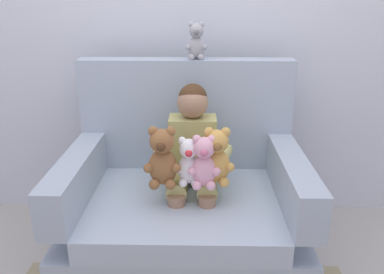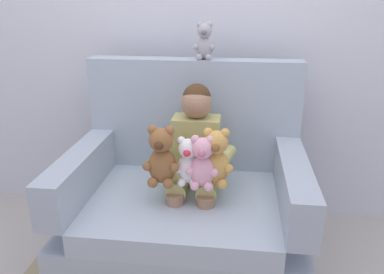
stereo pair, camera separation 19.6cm
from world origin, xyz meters
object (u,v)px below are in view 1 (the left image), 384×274
object	(u,v)px
seated_child	(192,153)
plush_white	(189,162)
plush_pink	(204,163)
plush_grey_on_backrest	(196,42)
plush_honey	(217,158)
plush_brown	(162,159)
armchair	(185,205)

from	to	relation	value
seated_child	plush_white	bearing A→B (deg)	-94.09
plush_pink	plush_grey_on_backrest	xyz separation A→B (m)	(-0.05, 0.51, 0.53)
plush_white	plush_grey_on_backrest	distance (m)	0.73
plush_pink	plush_grey_on_backrest	size ratio (longest dim) A/B	1.30
plush_white	plush_honey	size ratio (longest dim) A/B	0.84
plush_honey	plush_grey_on_backrest	bearing A→B (deg)	108.50
seated_child	plush_white	size ratio (longest dim) A/B	3.23
plush_grey_on_backrest	plush_brown	bearing A→B (deg)	-111.10
plush_brown	plush_honey	bearing A→B (deg)	13.67
armchair	plush_white	size ratio (longest dim) A/B	4.99
plush_honey	armchair	bearing A→B (deg)	146.13
plush_brown	plush_grey_on_backrest	world-z (taller)	plush_grey_on_backrest
armchair	plush_grey_on_backrest	size ratio (longest dim) A/B	5.98
armchair	plush_honey	distance (m)	0.41
plush_pink	plush_honey	distance (m)	0.07
plush_white	plush_brown	bearing A→B (deg)	-171.00
plush_white	armchair	bearing A→B (deg)	101.90
plush_pink	plush_honey	bearing A→B (deg)	22.60
armchair	plush_grey_on_backrest	xyz separation A→B (m)	(0.06, 0.33, 0.87)
plush_white	plush_pink	bearing A→B (deg)	-19.78
plush_pink	plush_brown	world-z (taller)	plush_brown
plush_grey_on_backrest	plush_pink	bearing A→B (deg)	-87.96
plush_pink	plush_brown	size ratio (longest dim) A/B	0.87
plush_grey_on_backrest	armchair	bearing A→B (deg)	-103.14
plush_brown	plush_grey_on_backrest	xyz separation A→B (m)	(0.16, 0.50, 0.52)
armchair	plush_brown	xyz separation A→B (m)	(-0.10, -0.17, 0.36)
armchair	plush_pink	xyz separation A→B (m)	(0.10, -0.18, 0.34)
plush_white	plush_grey_on_backrest	world-z (taller)	plush_grey_on_backrest
armchair	plush_brown	world-z (taller)	armchair
plush_pink	plush_grey_on_backrest	bearing A→B (deg)	87.58
plush_white	plush_honey	world-z (taller)	plush_honey
plush_pink	plush_white	distance (m)	0.08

